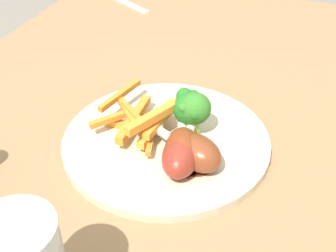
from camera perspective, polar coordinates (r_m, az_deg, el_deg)
name	(u,v)px	position (r m, az deg, el deg)	size (l,w,h in m)	color
dining_table	(168,192)	(0.68, 0.02, -8.47)	(1.19, 0.83, 0.74)	#8E6B47
dinner_plate	(168,141)	(0.60, 0.00, -1.98)	(0.28, 0.28, 0.01)	beige
broccoli_floret_front	(195,110)	(0.58, 3.51, 2.12)	(0.04, 0.04, 0.06)	#93BB4E
broccoli_floret_middle	(190,108)	(0.59, 2.79, 2.34)	(0.05, 0.04, 0.06)	#8DB757
carrot_fries_pile	(140,119)	(0.60, -3.56, 0.95)	(0.14, 0.11, 0.05)	orange
chicken_drumstick_near	(182,152)	(0.54, 1.86, -3.39)	(0.13, 0.05, 0.04)	#5D1911
chicken_drumstick_far	(194,151)	(0.55, 3.36, -3.20)	(0.08, 0.12, 0.04)	#511F10
chicken_drumstick_extra	(183,147)	(0.55, 1.92, -2.74)	(0.12, 0.06, 0.04)	#541E0D
fork	(121,0)	(1.07, -6.02, 15.76)	(0.19, 0.01, 0.01)	silver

